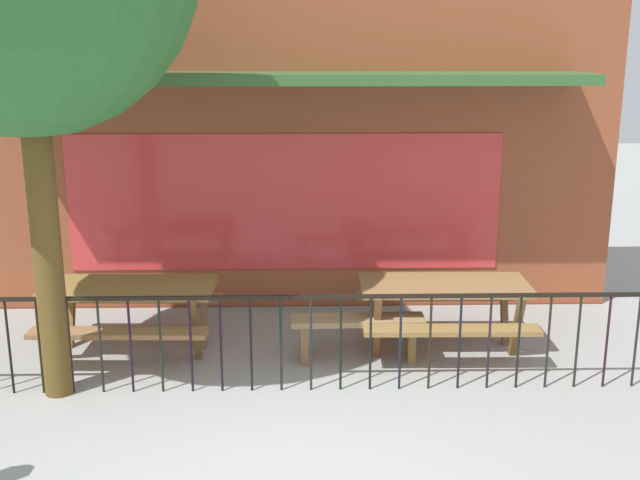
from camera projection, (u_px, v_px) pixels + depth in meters
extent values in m
cube|color=#592417|center=(286.00, 300.00, 10.12)|extent=(8.18, 0.54, 0.01)
cube|color=brown|center=(284.00, 95.00, 9.46)|extent=(8.18, 0.50, 5.28)
cube|color=#D83838|center=(285.00, 203.00, 9.53)|extent=(5.32, 0.02, 1.70)
cube|color=#345E2D|center=(282.00, 78.00, 8.68)|extent=(6.96, 0.99, 0.12)
cube|color=black|center=(280.00, 297.00, 7.27)|extent=(6.87, 0.04, 0.04)
cylinder|color=black|center=(9.00, 347.00, 7.33)|extent=(0.02, 0.02, 0.95)
cylinder|color=black|center=(40.00, 347.00, 7.34)|extent=(0.02, 0.02, 0.95)
cylinder|color=black|center=(70.00, 346.00, 7.34)|extent=(0.02, 0.02, 0.95)
cylinder|color=black|center=(100.00, 346.00, 7.35)|extent=(0.02, 0.02, 0.95)
cylinder|color=black|center=(131.00, 346.00, 7.36)|extent=(0.02, 0.02, 0.95)
cylinder|color=black|center=(161.00, 345.00, 7.36)|extent=(0.02, 0.02, 0.95)
cylinder|color=black|center=(191.00, 345.00, 7.37)|extent=(0.02, 0.02, 0.95)
cylinder|color=black|center=(221.00, 345.00, 7.38)|extent=(0.02, 0.02, 0.95)
cylinder|color=black|center=(251.00, 345.00, 7.38)|extent=(0.02, 0.02, 0.95)
cylinder|color=black|center=(281.00, 344.00, 7.39)|extent=(0.02, 0.02, 0.95)
cylinder|color=black|center=(311.00, 344.00, 7.40)|extent=(0.02, 0.02, 0.95)
cylinder|color=black|center=(341.00, 344.00, 7.41)|extent=(0.02, 0.02, 0.95)
cylinder|color=black|center=(371.00, 343.00, 7.41)|extent=(0.02, 0.02, 0.95)
cylinder|color=black|center=(400.00, 343.00, 7.42)|extent=(0.02, 0.02, 0.95)
cylinder|color=black|center=(430.00, 343.00, 7.43)|extent=(0.02, 0.02, 0.95)
cylinder|color=black|center=(460.00, 343.00, 7.43)|extent=(0.02, 0.02, 0.95)
cylinder|color=black|center=(489.00, 342.00, 7.44)|extent=(0.02, 0.02, 0.95)
cylinder|color=black|center=(519.00, 342.00, 7.45)|extent=(0.02, 0.02, 0.95)
cylinder|color=black|center=(548.00, 342.00, 7.45)|extent=(0.02, 0.02, 0.95)
cylinder|color=black|center=(578.00, 341.00, 7.46)|extent=(0.02, 0.02, 0.95)
cylinder|color=black|center=(607.00, 341.00, 7.47)|extent=(0.02, 0.02, 0.95)
cylinder|color=black|center=(636.00, 341.00, 7.48)|extent=(0.02, 0.02, 0.95)
cube|color=olive|center=(129.00, 288.00, 8.23)|extent=(1.82, 0.81, 0.07)
cube|color=olive|center=(118.00, 333.00, 7.77)|extent=(1.81, 0.31, 0.05)
cube|color=olive|center=(143.00, 298.00, 8.83)|extent=(1.81, 0.31, 0.05)
cube|color=brown|center=(54.00, 330.00, 8.05)|extent=(0.08, 0.35, 0.78)
cube|color=brown|center=(71.00, 311.00, 8.59)|extent=(0.08, 0.35, 0.78)
cube|color=brown|center=(196.00, 330.00, 8.04)|extent=(0.08, 0.35, 0.78)
cube|color=brown|center=(204.00, 312.00, 8.59)|extent=(0.08, 0.35, 0.78)
cube|color=olive|center=(444.00, 285.00, 8.30)|extent=(1.81, 0.79, 0.07)
cube|color=olive|center=(452.00, 330.00, 7.84)|extent=(1.80, 0.29, 0.05)
cube|color=olive|center=(435.00, 296.00, 8.91)|extent=(1.80, 0.29, 0.05)
cube|color=brown|center=(377.00, 327.00, 8.12)|extent=(0.08, 0.35, 0.78)
cube|color=brown|center=(373.00, 309.00, 8.66)|extent=(0.08, 0.35, 0.78)
cube|color=brown|center=(517.00, 327.00, 8.13)|extent=(0.08, 0.35, 0.78)
cube|color=brown|center=(504.00, 309.00, 8.67)|extent=(0.08, 0.35, 0.78)
cube|color=#977850|center=(358.00, 320.00, 8.10)|extent=(1.40, 0.34, 0.06)
cube|color=brown|center=(305.00, 341.00, 8.13)|extent=(0.08, 0.29, 0.45)
cube|color=olive|center=(410.00, 339.00, 8.18)|extent=(0.08, 0.29, 0.45)
cylinder|color=brown|center=(45.00, 235.00, 7.06)|extent=(0.27, 0.27, 3.14)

